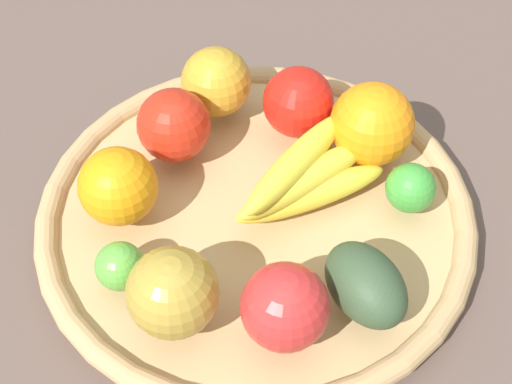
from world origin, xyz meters
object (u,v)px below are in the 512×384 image
orange_1 (118,187)px  apple_0 (174,125)px  apple_4 (298,102)px  apple_1 (216,82)px  lime_1 (120,266)px  apple_3 (285,307)px  banana_bunch (305,179)px  orange_0 (372,124)px  apple_2 (173,293)px  avocado (366,285)px  lime_0 (411,188)px

orange_1 → apple_0: bearing=147.2°
orange_1 → apple_4: 0.20m
apple_1 → lime_1: 0.23m
apple_3 → apple_1: size_ratio=1.01×
banana_bunch → orange_0: (-0.05, 0.07, 0.01)m
apple_2 → apple_0: bearing=-179.5°
apple_2 → apple_3: bearing=78.9°
apple_4 → apple_1: same height
orange_1 → avocado: 0.23m
lime_0 → apple_1: apple_1 is taller
banana_bunch → lime_1: (0.08, -0.16, -0.01)m
apple_4 → apple_2: 0.25m
apple_4 → apple_2: size_ratio=0.94×
apple_3 → apple_0: (-0.21, -0.09, -0.00)m
orange_1 → lime_0: size_ratio=1.55×
avocado → apple_1: size_ratio=1.18×
lime_0 → apple_1: 0.22m
lime_0 → apple_1: (-0.14, -0.17, 0.01)m
banana_bunch → apple_4: apple_4 is taller
orange_0 → apple_1: orange_0 is taller
orange_1 → orange_0: size_ratio=0.89×
banana_bunch → apple_0: 0.14m
orange_0 → apple_2: (0.18, -0.19, -0.00)m
orange_0 → lime_0: bearing=22.1°
orange_1 → apple_3: (0.13, 0.14, 0.00)m
apple_0 → apple_2: size_ratio=0.95×
orange_0 → apple_3: bearing=-26.9°
avocado → apple_0: bearing=-139.8°
orange_1 → avocado: bearing=61.8°
apple_0 → lime_1: bearing=-16.4°
apple_3 → apple_4: (-0.23, 0.03, -0.00)m
banana_bunch → lime_1: banana_bunch is taller
apple_3 → orange_1: bearing=-133.8°
avocado → apple_1: (-0.24, -0.12, 0.01)m
orange_1 → lime_0: orange_1 is taller
avocado → apple_4: bearing=-170.4°
apple_0 → lime_0: bearing=69.4°
lime_1 → apple_2: size_ratio=0.57×
banana_bunch → apple_0: bearing=-119.7°
apple_3 → lime_1: 0.15m
lime_1 → apple_0: bearing=163.6°
orange_0 → apple_1: size_ratio=1.14×
orange_1 → apple_1: bearing=146.2°
orange_0 → lime_0: size_ratio=1.75×
orange_0 → avocado: bearing=-10.1°
avocado → apple_0: apple_0 is taller
avocado → apple_0: size_ratio=1.17×
banana_bunch → lime_1: size_ratio=3.54×
banana_bunch → apple_4: bearing=178.5°
apple_1 → lime_0: bearing=50.9°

